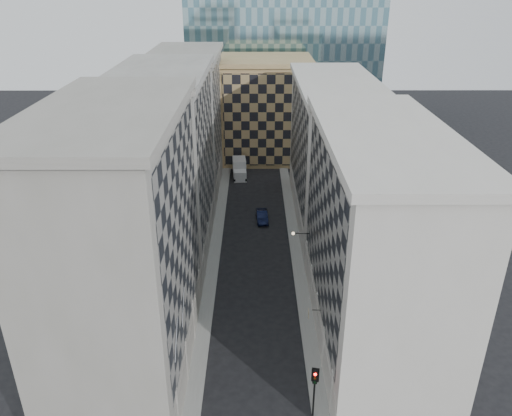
{
  "coord_description": "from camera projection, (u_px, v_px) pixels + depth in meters",
  "views": [
    {
      "loc": [
        -0.11,
        -25.11,
        32.33
      ],
      "look_at": [
        0.01,
        14.0,
        14.02
      ],
      "focal_mm": 35.0,
      "sensor_mm": 36.0,
      "label": 1
    }
  ],
  "objects": [
    {
      "name": "bldg_left_a",
      "position": [
        125.0,
        247.0,
        41.37
      ],
      "size": [
        10.8,
        22.8,
        23.7
      ],
      "color": "gray",
      "rests_on": "ground"
    },
    {
      "name": "bracket_lamp",
      "position": [
        295.0,
        233.0,
        55.57
      ],
      "size": [
        1.98,
        0.36,
        0.36
      ],
      "color": "black",
      "rests_on": "ground"
    },
    {
      "name": "tan_block",
      "position": [
        266.0,
        109.0,
        93.95
      ],
      "size": [
        16.8,
        14.8,
        18.8
      ],
      "color": "tan",
      "rests_on": "ground"
    },
    {
      "name": "bldg_left_b",
      "position": [
        167.0,
        163.0,
        61.51
      ],
      "size": [
        10.8,
        22.8,
        22.7
      ],
      "color": "gray",
      "rests_on": "ground"
    },
    {
      "name": "box_truck",
      "position": [
        239.0,
        169.0,
        87.72
      ],
      "size": [
        2.66,
        5.71,
        3.05
      ],
      "rotation": [
        0.0,
        0.0,
        0.07
      ],
      "color": "silver",
      "rests_on": "ground"
    },
    {
      "name": "bldg_left_c",
      "position": [
        189.0,
        120.0,
        81.64
      ],
      "size": [
        10.8,
        22.8,
        21.7
      ],
      "color": "gray",
      "rests_on": "ground"
    },
    {
      "name": "flagpoles_left",
      "position": [
        180.0,
        323.0,
        38.48
      ],
      "size": [
        0.1,
        6.33,
        2.33
      ],
      "color": "gray",
      "rests_on": "ground"
    },
    {
      "name": "bldg_right_a",
      "position": [
        374.0,
        240.0,
        45.69
      ],
      "size": [
        10.8,
        26.8,
        20.7
      ],
      "color": "beige",
      "rests_on": "ground"
    },
    {
      "name": "traffic_light",
      "position": [
        315.0,
        383.0,
        38.72
      ],
      "size": [
        0.6,
        0.55,
        4.78
      ],
      "rotation": [
        0.0,
        0.0,
        -0.19
      ],
      "color": "black",
      "rests_on": "sidewalk_east"
    },
    {
      "name": "bldg_right_b",
      "position": [
        332.0,
        151.0,
        70.35
      ],
      "size": [
        10.8,
        28.8,
        19.7
      ],
      "color": "beige",
      "rests_on": "ground"
    },
    {
      "name": "shop_sign",
      "position": [
        309.0,
        313.0,
        46.31
      ],
      "size": [
        1.14,
        0.7,
        0.77
      ],
      "rotation": [
        0.0,
        0.0,
        -0.05
      ],
      "color": "black",
      "rests_on": "ground"
    },
    {
      "name": "church_tower",
      "position": [
        255.0,
        5.0,
        99.29
      ],
      "size": [
        7.2,
        7.2,
        51.5
      ],
      "color": "#2F2A25",
      "rests_on": "ground"
    },
    {
      "name": "sidewalk_east",
      "position": [
        297.0,
        254.0,
        63.6
      ],
      "size": [
        1.5,
        100.0,
        0.15
      ],
      "primitive_type": "cube",
      "color": "gray",
      "rests_on": "ground"
    },
    {
      "name": "dark_car",
      "position": [
        262.0,
        216.0,
        71.99
      ],
      "size": [
        1.8,
        4.51,
        1.46
      ],
      "primitive_type": "imported",
      "rotation": [
        0.0,
        0.0,
        0.06
      ],
      "color": "black",
      "rests_on": "ground"
    },
    {
      "name": "sidewalk_west",
      "position": [
        214.0,
        254.0,
        63.57
      ],
      "size": [
        1.5,
        100.0,
        0.15
      ],
      "primitive_type": "cube",
      "color": "gray",
      "rests_on": "ground"
    }
  ]
}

